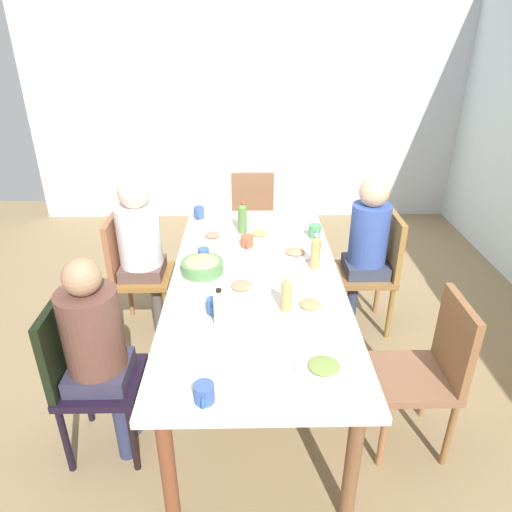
# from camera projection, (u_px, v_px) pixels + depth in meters

# --- Properties ---
(ground_plane) EXTENTS (6.78, 6.78, 0.00)m
(ground_plane) POSITION_uv_depth(u_px,v_px,m) (256.00, 373.00, 3.10)
(ground_plane) COLOR #8A724E
(wall_left) EXTENTS (0.12, 4.87, 2.60)m
(wall_left) POSITION_uv_depth(u_px,v_px,m) (251.00, 103.00, 5.09)
(wall_left) COLOR silver
(wall_left) RESTS_ON ground_plane
(dining_table) EXTENTS (2.21, 1.01, 0.73)m
(dining_table) POSITION_uv_depth(u_px,v_px,m) (256.00, 288.00, 2.80)
(dining_table) COLOR silver
(dining_table) RESTS_ON ground_plane
(chair_0) EXTENTS (0.40, 0.40, 0.90)m
(chair_0) POSITION_uv_depth(u_px,v_px,m) (253.00, 218.00, 4.20)
(chair_0) COLOR olive
(chair_0) RESTS_ON ground_plane
(chair_1) EXTENTS (0.40, 0.40, 0.90)m
(chair_1) POSITION_uv_depth(u_px,v_px,m) (84.00, 371.00, 2.36)
(chair_1) COLOR black
(chair_1) RESTS_ON ground_plane
(person_1) EXTENTS (0.30, 0.30, 1.15)m
(person_1) POSITION_uv_depth(u_px,v_px,m) (97.00, 343.00, 2.29)
(person_1) COLOR #363C48
(person_1) RESTS_ON ground_plane
(chair_2) EXTENTS (0.40, 0.40, 0.90)m
(chair_2) POSITION_uv_depth(u_px,v_px,m) (376.00, 266.00, 3.38)
(chair_2) COLOR brown
(chair_2) RESTS_ON ground_plane
(person_2) EXTENTS (0.30, 0.30, 1.17)m
(person_2) POSITION_uv_depth(u_px,v_px,m) (366.00, 243.00, 3.29)
(person_2) COLOR #2D3550
(person_2) RESTS_ON ground_plane
(chair_3) EXTENTS (0.40, 0.40, 0.90)m
(chair_3) POSITION_uv_depth(u_px,v_px,m) (132.00, 268.00, 3.35)
(chair_3) COLOR olive
(chair_3) RESTS_ON ground_plane
(person_3) EXTENTS (0.30, 0.30, 1.19)m
(person_3) POSITION_uv_depth(u_px,v_px,m) (141.00, 242.00, 3.26)
(person_3) COLOR brown
(person_3) RESTS_ON ground_plane
(chair_4) EXTENTS (0.40, 0.40, 0.90)m
(chair_4) POSITION_uv_depth(u_px,v_px,m) (430.00, 366.00, 2.39)
(chair_4) COLOR brown
(chair_4) RESTS_ON ground_plane
(plate_0) EXTENTS (0.26, 0.26, 0.04)m
(plate_0) POSITION_uv_depth(u_px,v_px,m) (324.00, 368.00, 2.04)
(plate_0) COLOR white
(plate_0) RESTS_ON dining_table
(plate_1) EXTENTS (0.20, 0.20, 0.04)m
(plate_1) POSITION_uv_depth(u_px,v_px,m) (213.00, 236.00, 3.28)
(plate_1) COLOR silver
(plate_1) RESTS_ON dining_table
(plate_2) EXTENTS (0.21, 0.21, 0.04)m
(plate_2) POSITION_uv_depth(u_px,v_px,m) (310.00, 306.00, 2.48)
(plate_2) COLOR white
(plate_2) RESTS_ON dining_table
(plate_3) EXTENTS (0.23, 0.23, 0.04)m
(plate_3) POSITION_uv_depth(u_px,v_px,m) (295.00, 253.00, 3.04)
(plate_3) COLOR silver
(plate_3) RESTS_ON dining_table
(plate_4) EXTENTS (0.21, 0.21, 0.04)m
(plate_4) POSITION_uv_depth(u_px,v_px,m) (260.00, 235.00, 3.31)
(plate_4) COLOR silver
(plate_4) RESTS_ON dining_table
(plate_5) EXTENTS (0.23, 0.23, 0.04)m
(plate_5) POSITION_uv_depth(u_px,v_px,m) (242.00, 287.00, 2.65)
(plate_5) COLOR white
(plate_5) RESTS_ON dining_table
(bowl_0) EXTENTS (0.26, 0.26, 0.09)m
(bowl_0) POSITION_uv_depth(u_px,v_px,m) (202.00, 265.00, 2.82)
(bowl_0) COLOR #52814A
(bowl_0) RESTS_ON dining_table
(cup_0) EXTENTS (0.11, 0.07, 0.08)m
(cup_0) POSITION_uv_depth(u_px,v_px,m) (213.00, 306.00, 2.43)
(cup_0) COLOR #335998
(cup_0) RESTS_ON dining_table
(cup_1) EXTENTS (0.12, 0.08, 0.08)m
(cup_1) POSITION_uv_depth(u_px,v_px,m) (204.00, 393.00, 1.86)
(cup_1) COLOR #3A57A7
(cup_1) RESTS_ON dining_table
(cup_2) EXTENTS (0.12, 0.09, 0.08)m
(cup_2) POSITION_uv_depth(u_px,v_px,m) (247.00, 241.00, 3.15)
(cup_2) COLOR #C25438
(cup_2) RESTS_ON dining_table
(cup_3) EXTENTS (0.11, 0.08, 0.09)m
(cup_3) POSITION_uv_depth(u_px,v_px,m) (199.00, 213.00, 3.60)
(cup_3) COLOR #3C5AA0
(cup_3) RESTS_ON dining_table
(cup_4) EXTENTS (0.11, 0.07, 0.09)m
(cup_4) POSITION_uv_depth(u_px,v_px,m) (204.00, 256.00, 2.94)
(cup_4) COLOR #3B5B98
(cup_4) RESTS_ON dining_table
(cup_5) EXTENTS (0.12, 0.08, 0.09)m
(cup_5) POSITION_uv_depth(u_px,v_px,m) (315.00, 231.00, 3.28)
(cup_5) COLOR #4D9460
(cup_5) RESTS_ON dining_table
(bottle_0) EXTENTS (0.06, 0.06, 0.23)m
(bottle_0) POSITION_uv_depth(u_px,v_px,m) (316.00, 252.00, 2.85)
(bottle_0) COLOR tan
(bottle_0) RESTS_ON dining_table
(bottle_1) EXTENTS (0.06, 0.06, 0.23)m
(bottle_1) POSITION_uv_depth(u_px,v_px,m) (242.00, 218.00, 3.33)
(bottle_1) COLOR #52793D
(bottle_1) RESTS_ON dining_table
(bottle_2) EXTENTS (0.06, 0.06, 0.22)m
(bottle_2) POSITION_uv_depth(u_px,v_px,m) (219.00, 309.00, 2.29)
(bottle_2) COLOR beige
(bottle_2) RESTS_ON dining_table
(bottle_3) EXTENTS (0.06, 0.06, 0.20)m
(bottle_3) POSITION_uv_depth(u_px,v_px,m) (286.00, 294.00, 2.43)
(bottle_3) COLOR tan
(bottle_3) RESTS_ON dining_table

